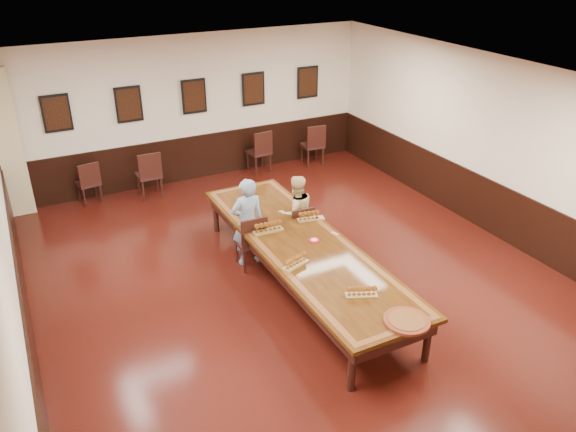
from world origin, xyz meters
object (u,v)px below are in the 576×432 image
person_man (248,222)px  carved_platter (407,321)px  spare_chair_c (259,151)px  conference_table (303,251)px  spare_chair_d (313,144)px  spare_chair_a (88,182)px  chair_woman (298,228)px  chair_man (250,240)px  person_woman (296,213)px  spare_chair_b (149,174)px

person_man → carved_platter: (0.69, -3.33, 0.00)m
spare_chair_c → conference_table: bearing=67.7°
spare_chair_d → person_man: (-3.23, -3.53, 0.27)m
person_man → spare_chair_a: bearing=-59.6°
chair_woman → spare_chair_c: (0.93, 3.70, 0.06)m
spare_chair_d → person_man: 4.79m
spare_chair_d → chair_man: bearing=54.0°
chair_woman → person_man: person_man is taller
spare_chair_d → carved_platter: 7.31m
spare_chair_c → spare_chair_d: size_ratio=0.99×
conference_table → spare_chair_d: bearing=58.9°
spare_chair_d → person_man: bearing=53.2°
chair_man → spare_chair_a: 4.32m
chair_man → chair_woman: size_ratio=1.10×
carved_platter → person_man: bearing=101.7°
spare_chair_c → carved_platter: size_ratio=1.51×
person_woman → conference_table: (-0.47, -1.10, -0.07)m
spare_chair_a → person_woman: size_ratio=0.66×
person_woman → carved_platter: bearing=88.1°
spare_chair_c → person_woman: size_ratio=0.73×
conference_table → spare_chair_b: bearing=105.8°
person_man → conference_table: 1.13m
chair_man → spare_chair_b: (-0.77, 3.57, 0.03)m
spare_chair_c → conference_table: spare_chair_c is taller
chair_man → person_woman: bearing=-166.0°
spare_chair_a → carved_platter: size_ratio=1.37×
person_man → conference_table: bearing=118.4°
chair_woman → spare_chair_b: (-1.73, 3.47, 0.07)m
spare_chair_c → spare_chair_d: 1.36m
chair_man → spare_chair_b: bearing=-75.3°
chair_man → spare_chair_a: chair_man is taller
chair_woman → carved_platter: 3.35m
person_woman → person_man: bearing=8.0°
chair_woman → carved_platter: (-0.26, -3.32, 0.33)m
chair_woman → person_man: (-0.95, 0.00, 0.33)m
spare_chair_d → person_woman: person_woman is taller
spare_chair_a → conference_table: bearing=107.3°
chair_woman → spare_chair_c: 3.82m
spare_chair_a → spare_chair_b: (1.20, -0.27, 0.06)m
spare_chair_a → spare_chair_d: size_ratio=0.90×
carved_platter → spare_chair_b: bearing=102.2°
spare_chair_b → person_woman: person_woman is taller
spare_chair_d → person_man: person_man is taller
spare_chair_a → person_man: person_man is taller
person_woman → conference_table: size_ratio=0.27×
chair_man → carved_platter: (0.69, -3.22, 0.29)m
chair_man → conference_table: (0.49, -0.91, 0.13)m
carved_platter → spare_chair_d: bearing=69.7°
spare_chair_a → person_woman: 4.68m
chair_man → person_man: person_man is taller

